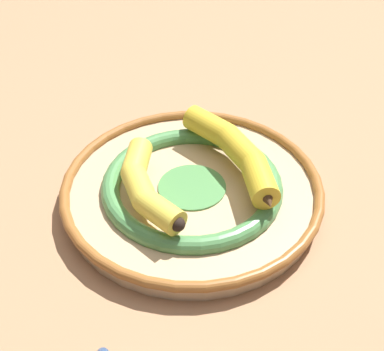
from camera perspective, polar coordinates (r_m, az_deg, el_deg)
The scene contains 4 objects.
ground_plane at distance 0.68m, azimuth 3.20°, elevation -3.40°, with size 2.80×2.80×0.00m, color #A87A56.
decorative_bowl at distance 0.68m, azimuth 0.00°, elevation -1.45°, with size 0.33×0.33×0.04m.
banana_a at distance 0.68m, azimuth 4.81°, elevation 2.48°, with size 0.11×0.20×0.03m.
banana_b at distance 0.63m, azimuth -5.14°, elevation -0.87°, with size 0.11×0.15×0.03m.
Camera 1 is at (0.40, 0.28, 0.47)m, focal length 50.00 mm.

